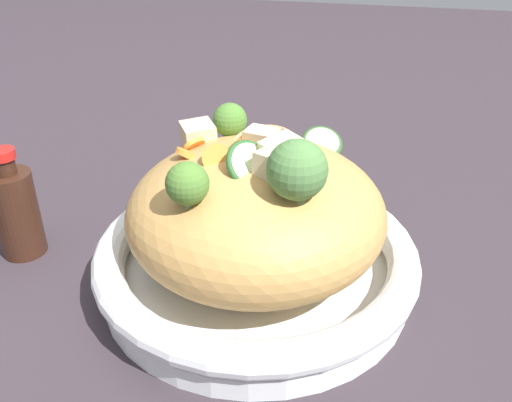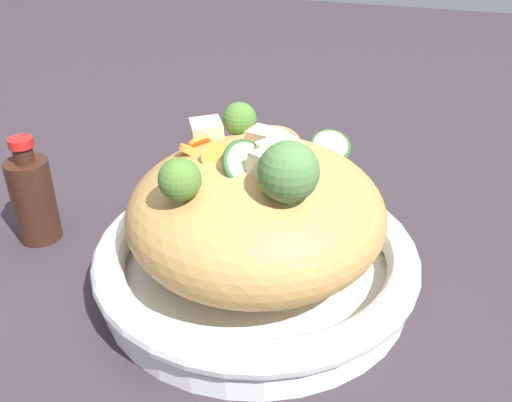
{
  "view_description": "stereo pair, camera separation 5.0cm",
  "coord_description": "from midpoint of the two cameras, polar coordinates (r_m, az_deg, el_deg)",
  "views": [
    {
      "loc": [
        0.1,
        -0.43,
        0.34
      ],
      "look_at": [
        0.0,
        0.0,
        0.09
      ],
      "focal_mm": 39.07,
      "sensor_mm": 36.0,
      "label": 1
    },
    {
      "loc": [
        0.15,
        -0.41,
        0.34
      ],
      "look_at": [
        0.0,
        0.0,
        0.09
      ],
      "focal_mm": 39.07,
      "sensor_mm": 36.0,
      "label": 2
    }
  ],
  "objects": [
    {
      "name": "ground_plane",
      "position": [
        0.56,
        -2.62,
        -8.42
      ],
      "size": [
        3.0,
        3.0,
        0.0
      ],
      "primitive_type": "plane",
      "color": "#322930"
    },
    {
      "name": "serving_bowl",
      "position": [
        0.54,
        -2.69,
        -6.22
      ],
      "size": [
        0.31,
        0.31,
        0.05
      ],
      "color": "white",
      "rests_on": "ground_plane"
    },
    {
      "name": "noodle_heap",
      "position": [
        0.51,
        -2.84,
        -1.22
      ],
      "size": [
        0.24,
        0.24,
        0.13
      ],
      "color": "tan",
      "rests_on": "serving_bowl"
    },
    {
      "name": "broccoli_florets",
      "position": [
        0.45,
        -3.03,
        4.01
      ],
      "size": [
        0.14,
        0.18,
        0.06
      ],
      "color": "#97BA7B",
      "rests_on": "serving_bowl"
    },
    {
      "name": "carrot_coins",
      "position": [
        0.5,
        -7.7,
        4.84
      ],
      "size": [
        0.07,
        0.07,
        0.03
      ],
      "color": "orange",
      "rests_on": "serving_bowl"
    },
    {
      "name": "zucchini_slices",
      "position": [
        0.51,
        0.73,
        4.93
      ],
      "size": [
        0.1,
        0.16,
        0.05
      ],
      "color": "beige",
      "rests_on": "serving_bowl"
    },
    {
      "name": "chicken_chunks",
      "position": [
        0.49,
        -3.29,
        5.06
      ],
      "size": [
        0.14,
        0.12,
        0.05
      ],
      "color": "beige",
      "rests_on": "serving_bowl"
    },
    {
      "name": "soy_sauce_bottle",
      "position": [
        0.63,
        -25.49,
        -0.98
      ],
      "size": [
        0.05,
        0.05,
        0.12
      ],
      "color": "#381E14",
      "rests_on": "ground_plane"
    }
  ]
}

